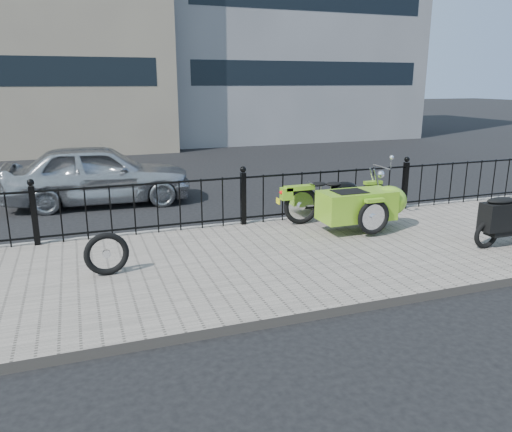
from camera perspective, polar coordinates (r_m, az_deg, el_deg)
name	(u,v)px	position (r m, az deg, el deg)	size (l,w,h in m)	color
ground	(269,252)	(8.07, 1.51, -4.14)	(120.00, 120.00, 0.00)	black
sidewalk	(281,259)	(7.61, 2.89, -4.88)	(30.00, 3.80, 0.12)	slate
curb	(241,225)	(9.34, -1.72, -1.06)	(30.00, 0.10, 0.12)	gray
iron_fence	(243,199)	(9.08, -1.47, 1.91)	(14.11, 0.11, 1.08)	black
motorcycle_sidecar	(361,202)	(9.02, 11.92, 1.54)	(2.28, 1.48, 0.98)	black
scooter	(512,218)	(8.91, 27.23, -0.24)	(1.67, 0.49, 1.13)	black
spare_tire	(107,254)	(7.02, -16.70, -4.18)	(0.60, 0.60, 0.09)	black
sedan_car	(99,174)	(11.63, -17.48, 4.60)	(1.60, 3.98, 1.36)	#ADAFB4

